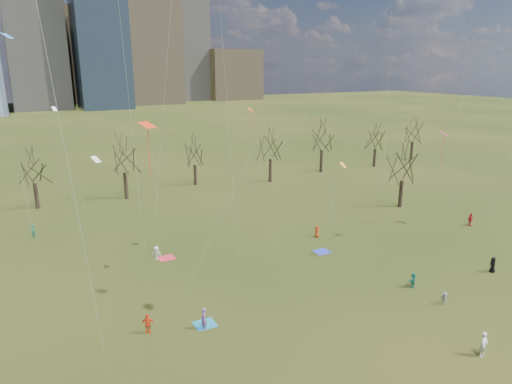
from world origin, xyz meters
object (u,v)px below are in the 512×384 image
blanket_navy (322,252)px  person_4 (148,324)px  blanket_teal (205,324)px  blanket_crimson (167,258)px  person_1 (484,344)px

blanket_navy → person_4: size_ratio=0.97×
blanket_teal → blanket_crimson: 13.56m
blanket_crimson → person_4: person_4 is taller
blanket_teal → blanket_crimson: (1.14, 13.52, 0.00)m
blanket_teal → blanket_navy: (16.29, 7.37, 0.00)m
blanket_teal → person_1: 19.79m
blanket_navy → person_1: (-0.99, -19.90, 0.89)m
blanket_teal → blanket_navy: 17.88m
blanket_crimson → person_4: (-5.28, -12.74, 0.81)m
blanket_teal → person_4: size_ratio=0.97×
blanket_crimson → person_1: bearing=-61.5°
blanket_teal → blanket_navy: same height
blanket_teal → person_4: bearing=169.4°
blanket_navy → person_4: 21.48m
blanket_crimson → person_1: (14.15, -26.04, 0.89)m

